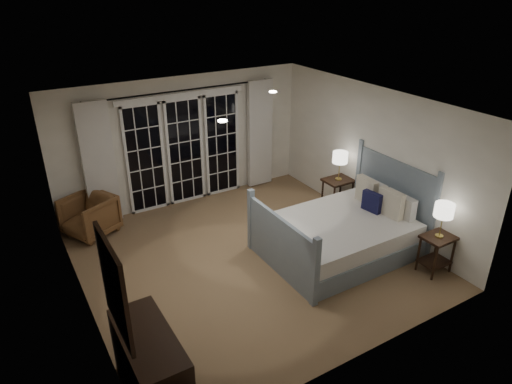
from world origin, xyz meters
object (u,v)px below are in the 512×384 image
bed (342,233)px  armchair (90,216)px  nightstand_right (337,191)px  nightstand_left (437,248)px  lamp_right (340,158)px  lamp_left (444,211)px  dresser (151,367)px

bed → armchair: size_ratio=3.03×
armchair → nightstand_right: bearing=43.6°
nightstand_left → lamp_right: lamp_right is taller
nightstand_right → armchair: armchair is taller
bed → lamp_left: size_ratio=4.35×
lamp_right → nightstand_left: bearing=-89.4°
lamp_right → dresser: size_ratio=0.45×
lamp_left → armchair: lamp_left is taller
nightstand_left → lamp_left: bearing=26.6°
nightstand_left → nightstand_right: size_ratio=0.90×
bed → lamp_left: bed is taller
bed → lamp_right: bed is taller
lamp_left → lamp_right: bearing=90.6°
nightstand_left → dresser: 4.50m
lamp_left → armchair: size_ratio=0.70×
nightstand_left → lamp_left: (0.00, 0.00, 0.65)m
nightstand_right → armchair: size_ratio=0.87×
lamp_right → armchair: size_ratio=0.69×
lamp_left → nightstand_left: bearing=-153.4°
lamp_left → dresser: bearing=-179.6°
nightstand_left → lamp_left: lamp_left is taller
nightstand_right → armchair: 4.53m
bed → lamp_left: (0.85, -1.17, 0.71)m
bed → dresser: 3.84m
nightstand_left → bed: bearing=126.2°
nightstand_right → dresser: bearing=-152.6°
nightstand_right → dresser: size_ratio=0.57×
lamp_right → dresser: bearing=-152.6°
nightstand_left → lamp_left: size_ratio=1.13×
bed → dresser: size_ratio=1.96×
bed → dresser: (-3.64, -1.20, 0.08)m
lamp_right → dresser: lamp_right is taller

